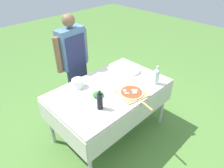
{
  "coord_description": "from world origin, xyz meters",
  "views": [
    {
      "loc": [
        -1.41,
        -1.47,
        2.18
      ],
      "look_at": [
        0.04,
        0.0,
        0.8
      ],
      "focal_mm": 32.0,
      "sensor_mm": 36.0,
      "label": 1
    }
  ],
  "objects": [
    {
      "name": "water_bottle",
      "position": [
        0.49,
        -0.34,
        0.88
      ],
      "size": [
        0.07,
        0.07,
        0.25
      ],
      "color": "silver",
      "rests_on": "prep_table"
    },
    {
      "name": "mixing_tub",
      "position": [
        -0.26,
        0.3,
        0.81
      ],
      "size": [
        0.15,
        0.15,
        0.11
      ],
      "primitive_type": "cylinder",
      "color": "silver",
      "rests_on": "prep_table"
    },
    {
      "name": "oil_bottle",
      "position": [
        -0.34,
        -0.2,
        0.86
      ],
      "size": [
        0.06,
        0.06,
        0.25
      ],
      "color": "black",
      "rests_on": "prep_table"
    },
    {
      "name": "pizza_on_peel",
      "position": [
        0.1,
        -0.28,
        0.77
      ],
      "size": [
        0.38,
        0.55,
        0.05
      ],
      "rotation": [
        0.0,
        0.0,
        -0.2
      ],
      "color": "tan",
      "rests_on": "prep_table"
    },
    {
      "name": "person_cook",
      "position": [
        0.02,
        0.79,
        0.89
      ],
      "size": [
        0.57,
        0.22,
        1.52
      ],
      "rotation": [
        0.0,
        0.0,
        3.23
      ],
      "color": "#333D56",
      "rests_on": "ground"
    },
    {
      "name": "ground_plane",
      "position": [
        0.0,
        0.0,
        0.0
      ],
      "size": [
        12.0,
        12.0,
        0.0
      ],
      "primitive_type": "plane",
      "color": "#517F38"
    },
    {
      "name": "prep_table",
      "position": [
        0.0,
        0.0,
        0.68
      ],
      "size": [
        1.49,
        0.93,
        0.76
      ],
      "color": "beige",
      "rests_on": "ground"
    },
    {
      "name": "plate_stack",
      "position": [
        0.49,
        0.07,
        0.78
      ],
      "size": [
        0.26,
        0.26,
        0.04
      ],
      "color": "white",
      "rests_on": "prep_table"
    },
    {
      "name": "herb_container",
      "position": [
        -0.22,
        -0.03,
        0.78
      ],
      "size": [
        0.2,
        0.19,
        0.05
      ],
      "rotation": [
        0.0,
        0.0,
        -0.38
      ],
      "color": "silver",
      "rests_on": "prep_table"
    }
  ]
}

